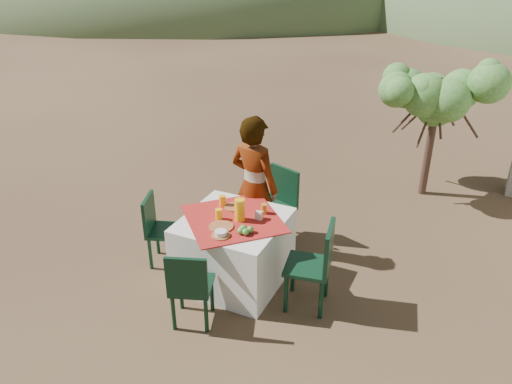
# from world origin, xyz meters

# --- Properties ---
(ground) EXTENTS (160.00, 160.00, 0.00)m
(ground) POSITION_xyz_m (0.00, 0.00, 0.00)
(ground) COLOR #342317
(ground) RESTS_ON ground
(table) EXTENTS (1.30, 1.30, 0.76)m
(table) POSITION_xyz_m (-0.36, -0.22, 0.38)
(table) COLOR white
(table) RESTS_ON ground
(chair_far) EXTENTS (0.55, 0.55, 0.93)m
(chair_far) POSITION_xyz_m (-0.26, 0.74, 0.52)
(chair_far) COLOR black
(chair_far) RESTS_ON ground
(chair_near) EXTENTS (0.49, 0.49, 0.84)m
(chair_near) POSITION_xyz_m (-0.39, -1.05, 0.46)
(chair_near) COLOR black
(chair_near) RESTS_ON ground
(chair_left) EXTENTS (0.49, 0.49, 0.83)m
(chair_left) POSITION_xyz_m (-1.27, -0.28, 0.46)
(chair_left) COLOR black
(chair_left) RESTS_ON ground
(chair_right) EXTENTS (0.50, 0.50, 0.94)m
(chair_right) POSITION_xyz_m (0.58, -0.28, 0.52)
(chair_right) COLOR black
(chair_right) RESTS_ON ground
(person) EXTENTS (0.68, 0.51, 1.68)m
(person) POSITION_xyz_m (-0.41, 0.41, 0.84)
(person) COLOR #8C6651
(person) RESTS_ON ground
(shrub_tree) EXTENTS (1.48, 1.46, 1.74)m
(shrub_tree) POSITION_xyz_m (1.24, 2.87, 1.38)
(shrub_tree) COLOR #422A21
(shrub_tree) RESTS_ON ground
(plate_far) EXTENTS (0.21, 0.21, 0.01)m
(plate_far) POSITION_xyz_m (-0.46, -0.01, 0.77)
(plate_far) COLOR brown
(plate_far) RESTS_ON table
(plate_near) EXTENTS (0.25, 0.25, 0.01)m
(plate_near) POSITION_xyz_m (-0.38, -0.43, 0.77)
(plate_near) COLOR brown
(plate_near) RESTS_ON table
(glass_far) EXTENTS (0.07, 0.07, 0.12)m
(glass_far) POSITION_xyz_m (-0.59, -0.02, 0.82)
(glass_far) COLOR #F3AB0F
(glass_far) RESTS_ON table
(glass_near) EXTENTS (0.07, 0.07, 0.12)m
(glass_near) POSITION_xyz_m (-0.48, -0.30, 0.82)
(glass_near) COLOR #F3AB0F
(glass_near) RESTS_ON table
(juice_pitcher) EXTENTS (0.11, 0.11, 0.24)m
(juice_pitcher) POSITION_xyz_m (-0.28, -0.22, 0.88)
(juice_pitcher) COLOR #F3AB0F
(juice_pitcher) RESTS_ON table
(bowl_plate) EXTENTS (0.19, 0.19, 0.01)m
(bowl_plate) POSITION_xyz_m (-0.31, -0.57, 0.77)
(bowl_plate) COLOR brown
(bowl_plate) RESTS_ON table
(white_bowl) EXTENTS (0.12, 0.12, 0.04)m
(white_bowl) POSITION_xyz_m (-0.31, -0.57, 0.80)
(white_bowl) COLOR silver
(white_bowl) RESTS_ON bowl_plate
(jar_left) EXTENTS (0.05, 0.05, 0.09)m
(jar_left) POSITION_xyz_m (-0.09, -0.10, 0.80)
(jar_left) COLOR #C27222
(jar_left) RESTS_ON table
(jar_right) EXTENTS (0.07, 0.07, 0.11)m
(jar_right) POSITION_xyz_m (-0.11, 0.02, 0.82)
(jar_right) COLOR #C27222
(jar_right) RESTS_ON table
(napkin_holder) EXTENTS (0.07, 0.05, 0.09)m
(napkin_holder) POSITION_xyz_m (-0.11, -0.13, 0.81)
(napkin_holder) COLOR silver
(napkin_holder) RESTS_ON table
(fruit_cluster) EXTENTS (0.14, 0.13, 0.07)m
(fruit_cluster) POSITION_xyz_m (-0.11, -0.43, 0.80)
(fruit_cluster) COLOR #4A8530
(fruit_cluster) RESTS_ON table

